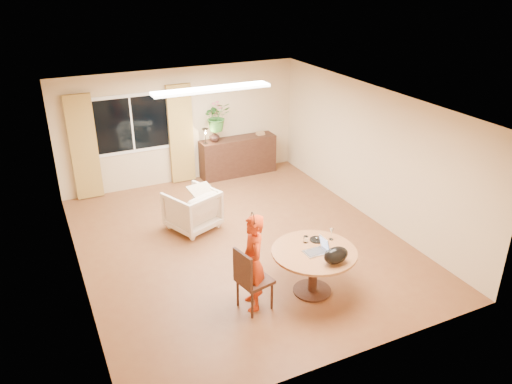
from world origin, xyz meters
The scene contains 24 objects.
floor centered at (0.00, 0.00, 0.00)m, with size 6.50×6.50×0.00m, color brown.
ceiling centered at (0.00, 0.00, 2.60)m, with size 6.50×6.50×0.00m, color white.
wall_back centered at (0.00, 3.25, 1.30)m, with size 5.50×5.50×0.00m, color #CEB486.
wall_left centered at (-2.75, 0.00, 1.30)m, with size 6.50×6.50×0.00m, color #CEB486.
wall_right centered at (2.75, 0.00, 1.30)m, with size 6.50×6.50×0.00m, color #CEB486.
window centered at (-1.10, 3.23, 1.50)m, with size 1.70×0.03×1.30m.
curtain_left centered at (-2.15, 3.15, 1.15)m, with size 0.55×0.08×2.25m, color olive.
curtain_right centered at (-0.05, 3.15, 1.15)m, with size 0.55×0.08×2.25m, color olive.
ceiling_panel centered at (0.00, 1.20, 2.57)m, with size 2.20×0.35×0.05m, color white.
dining_table centered at (0.41, -1.82, 0.58)m, with size 1.28×1.28×0.73m.
dining_chair centered at (-0.56, -1.80, 0.50)m, with size 0.48×0.44×1.01m, color black, non-canonical shape.
child centered at (-0.56, -1.74, 0.74)m, with size 0.36×0.54×1.48m, color red.
laptop centered at (0.40, -1.88, 0.85)m, with size 0.35×0.23×0.23m, color #B7B7BC, non-canonical shape.
tumbler centered at (0.42, -1.56, 0.78)m, with size 0.07×0.07×0.11m, color white, non-canonical shape.
wine_glass centered at (0.82, -1.65, 0.83)m, with size 0.07×0.07×0.20m, color white, non-canonical shape.
pot_lid centered at (0.61, -1.57, 0.75)m, with size 0.22×0.22×0.04m, color white, non-canonical shape.
handbag centered at (0.51, -2.24, 0.86)m, with size 0.38×0.22×0.26m, color black, non-canonical shape.
armchair centered at (-0.59, 0.91, 0.39)m, with size 0.84×0.86×0.78m, color beige.
throw centered at (-0.37, 0.87, 0.80)m, with size 0.45×0.55×0.03m, color beige, non-canonical shape.
sideboard centered at (1.27, 3.01, 0.45)m, with size 1.82×0.44×0.91m, color black.
vase centered at (0.69, 3.01, 1.03)m, with size 0.24×0.24×0.25m, color black.
bouquet centered at (0.77, 3.01, 1.49)m, with size 0.59×0.51×0.66m, color #306D28.
book_stack centered at (1.86, 3.01, 0.95)m, with size 0.19×0.14×0.08m, color olive, non-canonical shape.
desk_lamp centered at (0.46, 2.96, 1.10)m, with size 0.15×0.15×0.37m, color black, non-canonical shape.
Camera 1 is at (-3.11, -7.22, 4.63)m, focal length 35.00 mm.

